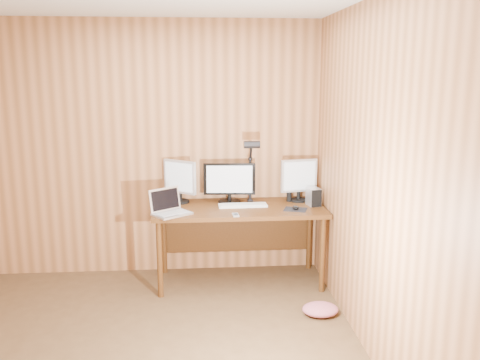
{
  "coord_description": "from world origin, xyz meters",
  "views": [
    {
      "loc": [
        0.57,
        -2.99,
        1.99
      ],
      "look_at": [
        0.93,
        1.58,
        1.02
      ],
      "focal_mm": 38.0,
      "sensor_mm": 36.0,
      "label": 1
    }
  ],
  "objects": [
    {
      "name": "monitor_left",
      "position": [
        0.37,
        1.84,
        0.97
      ],
      "size": [
        0.31,
        0.25,
        0.42
      ],
      "rotation": [
        0.0,
        0.0,
        -0.64
      ],
      "color": "black",
      "rests_on": "desk"
    },
    {
      "name": "desk_lamp",
      "position": [
        1.05,
        1.76,
        1.16
      ],
      "size": [
        0.15,
        0.22,
        0.66
      ],
      "rotation": [
        0.0,
        0.0,
        0.02
      ],
      "color": "black",
      "rests_on": "desk"
    },
    {
      "name": "monitor_center",
      "position": [
        0.84,
        1.79,
        0.95
      ],
      "size": [
        0.5,
        0.22,
        0.39
      ],
      "rotation": [
        0.0,
        0.0,
        -0.07
      ],
      "color": "black",
      "rests_on": "desk"
    },
    {
      "name": "mousepad",
      "position": [
        1.44,
        1.49,
        0.75
      ],
      "size": [
        0.25,
        0.22,
        0.0
      ],
      "primitive_type": "cube",
      "rotation": [
        0.0,
        0.0,
        -0.33
      ],
      "color": "black",
      "rests_on": "desk"
    },
    {
      "name": "laptop",
      "position": [
        0.28,
        1.44,
        0.81
      ],
      "size": [
        0.4,
        0.38,
        0.23
      ],
      "rotation": [
        0.0,
        0.0,
        0.65
      ],
      "color": "silver",
      "rests_on": "desk"
    },
    {
      "name": "desk",
      "position": [
        0.93,
        1.7,
        0.63
      ],
      "size": [
        1.6,
        0.7,
        0.75
      ],
      "color": "#4C2A0F",
      "rests_on": "floor"
    },
    {
      "name": "fabric_pile",
      "position": [
        1.55,
        0.88,
        0.05
      ],
      "size": [
        0.31,
        0.25,
        0.1
      ],
      "primitive_type": null,
      "rotation": [
        0.0,
        0.0,
        -0.01
      ],
      "color": "#B75866",
      "rests_on": "floor"
    },
    {
      "name": "room_shell",
      "position": [
        0.0,
        0.0,
        1.25
      ],
      "size": [
        4.0,
        4.0,
        4.0
      ],
      "color": "#533920",
      "rests_on": "ground"
    },
    {
      "name": "keyboard",
      "position": [
        0.96,
        1.65,
        0.76
      ],
      "size": [
        0.46,
        0.16,
        0.02
      ],
      "rotation": [
        0.0,
        0.0,
        0.04
      ],
      "color": "white",
      "rests_on": "desk"
    },
    {
      "name": "hard_drive",
      "position": [
        1.64,
        1.63,
        0.83
      ],
      "size": [
        0.13,
        0.17,
        0.17
      ],
      "rotation": [
        0.0,
        0.0,
        0.18
      ],
      "color": "silver",
      "rests_on": "desk"
    },
    {
      "name": "mouse",
      "position": [
        1.44,
        1.49,
        0.77
      ],
      "size": [
        0.09,
        0.12,
        0.04
      ],
      "primitive_type": "ellipsoid",
      "rotation": [
        0.0,
        0.0,
        -0.27
      ],
      "color": "black",
      "rests_on": "mousepad"
    },
    {
      "name": "monitor_right",
      "position": [
        1.53,
        1.81,
        0.97
      ],
      "size": [
        0.37,
        0.17,
        0.42
      ],
      "rotation": [
        0.0,
        0.0,
        0.2
      ],
      "color": "black",
      "rests_on": "desk"
    },
    {
      "name": "phone",
      "position": [
        0.87,
        1.33,
        0.76
      ],
      "size": [
        0.06,
        0.11,
        0.01
      ],
      "rotation": [
        0.0,
        0.0,
        0.08
      ],
      "color": "silver",
      "rests_on": "desk"
    },
    {
      "name": "speaker",
      "position": [
        1.43,
        1.8,
        0.81
      ],
      "size": [
        0.05,
        0.05,
        0.12
      ],
      "primitive_type": "cylinder",
      "color": "black",
      "rests_on": "desk"
    }
  ]
}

